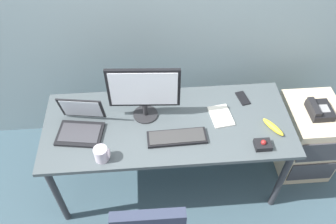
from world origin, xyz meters
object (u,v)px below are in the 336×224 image
Objects in this scene: desk_phone at (319,110)px; banana at (273,127)px; file_cabinet at (306,137)px; cell_phone at (243,98)px; monitor_main at (144,91)px; keyboard at (177,137)px; trackball_mouse at (263,145)px; paper_notepad at (221,116)px; laptop at (81,124)px; coffee_mug at (102,154)px.

desk_phone is 1.05× the size of banana.
file_cabinet is 4.55× the size of cell_phone.
monitor_main is 1.21× the size of keyboard.
banana is (0.11, 0.15, -0.00)m from trackball_mouse.
paper_notepad is at bearing -5.84° from monitor_main.
banana is at bearing -153.84° from file_cabinet.
paper_notepad is at bearing -174.56° from file_cabinet.
monitor_main is 0.50m from laptop.
laptop is at bearing 175.79° from banana.
monitor_main reaches higher than laptop.
cell_phone is (0.54, 0.35, -0.01)m from keyboard.
laptop reaches higher than paper_notepad.
laptop is at bearing 168.65° from trackball_mouse.
desk_phone is at bearing 11.94° from keyboard.
desk_phone is at bearing 12.72° from coffee_mug.
file_cabinet is 0.80m from trackball_mouse.
monitor_main reaches higher than paper_notepad.
banana is (1.19, 0.16, -0.03)m from coffee_mug.
laptop is at bearing -177.43° from paper_notepad.
file_cabinet is 0.36m from desk_phone.
cell_phone is at bearing 169.30° from desk_phone.
banana is at bearing 2.89° from keyboard.
desk_phone is at bearing 24.85° from banana.
trackball_mouse is 0.53× the size of paper_notepad.
monitor_main is at bearing -179.89° from desk_phone.
paper_notepad is (1.00, 0.05, -0.05)m from laptop.
laptop reaches higher than file_cabinet.
cell_phone is at bearing 171.00° from file_cabinet.
coffee_mug is (-0.50, -0.13, 0.04)m from keyboard.
laptop is 1.83× the size of banana.
keyboard is 0.68m from laptop.
file_cabinet is 0.90m from paper_notepad.
laptop is at bearing 178.26° from cell_phone.
trackball_mouse is at bearing -11.35° from laptop.
coffee_mug reaches higher than banana.
coffee_mug is at bearing -167.27° from cell_phone.
monitor_main is at bearing 167.37° from banana.
paper_notepad is at bearing -175.70° from desk_phone.
cell_phone is (0.75, 0.11, -0.24)m from monitor_main.
keyboard is 3.76× the size of trackball_mouse.
coffee_mug is (-1.64, -0.38, 0.47)m from file_cabinet.
coffee_mug is at bearing -172.14° from banana.
coffee_mug is 1.15m from cell_phone.
coffee_mug reaches higher than cell_phone.
keyboard is at bearing -177.11° from banana.
trackball_mouse is 0.77× the size of cell_phone.
monitor_main is 4.54× the size of trackball_mouse.
coffee_mug reaches higher than paper_notepad.
trackball_mouse is (0.57, -0.11, 0.01)m from keyboard.
file_cabinet is 1.74m from coffee_mug.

